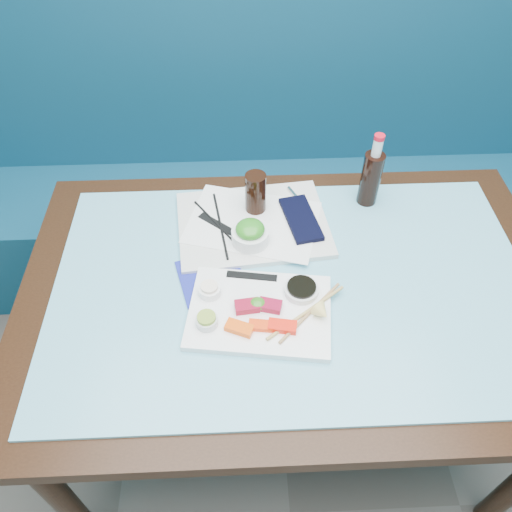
{
  "coord_description": "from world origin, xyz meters",
  "views": [
    {
      "loc": [
        -0.13,
        0.65,
        1.75
      ],
      "look_at": [
        -0.09,
        1.51,
        0.8
      ],
      "focal_mm": 35.0,
      "sensor_mm": 36.0,
      "label": 1
    }
  ],
  "objects_px": {
    "booth_bench": "(270,187)",
    "seaweed_bowl": "(250,236)",
    "sashimi_plate": "(260,312)",
    "dining_table": "(291,305)",
    "cola_glass": "(256,193)",
    "cola_bottle_body": "(371,179)",
    "serving_tray": "(253,224)",
    "blue_napkin": "(211,278)"
  },
  "relations": [
    {
      "from": "dining_table",
      "to": "cola_glass",
      "type": "xyz_separation_m",
      "value": [
        -0.08,
        0.27,
        0.17
      ]
    },
    {
      "from": "booth_bench",
      "to": "serving_tray",
      "type": "relative_size",
      "value": 7.22
    },
    {
      "from": "booth_bench",
      "to": "sashimi_plate",
      "type": "bearing_deg",
      "value": -95.53
    },
    {
      "from": "dining_table",
      "to": "serving_tray",
      "type": "height_order",
      "value": "serving_tray"
    },
    {
      "from": "cola_bottle_body",
      "to": "blue_napkin",
      "type": "bearing_deg",
      "value": -148.29
    },
    {
      "from": "booth_bench",
      "to": "seaweed_bowl",
      "type": "xyz_separation_m",
      "value": [
        -0.1,
        -0.7,
        0.42
      ]
    },
    {
      "from": "blue_napkin",
      "to": "seaweed_bowl",
      "type": "bearing_deg",
      "value": 47.03
    },
    {
      "from": "blue_napkin",
      "to": "sashimi_plate",
      "type": "bearing_deg",
      "value": -44.79
    },
    {
      "from": "cola_bottle_body",
      "to": "blue_napkin",
      "type": "xyz_separation_m",
      "value": [
        -0.46,
        -0.28,
        -0.08
      ]
    },
    {
      "from": "cola_glass",
      "to": "cola_bottle_body",
      "type": "relative_size",
      "value": 0.74
    },
    {
      "from": "serving_tray",
      "to": "cola_glass",
      "type": "xyz_separation_m",
      "value": [
        0.01,
        0.05,
        0.07
      ]
    },
    {
      "from": "dining_table",
      "to": "sashimi_plate",
      "type": "bearing_deg",
      "value": -134.78
    },
    {
      "from": "dining_table",
      "to": "sashimi_plate",
      "type": "xyz_separation_m",
      "value": [
        -0.09,
        -0.09,
        0.1
      ]
    },
    {
      "from": "serving_tray",
      "to": "blue_napkin",
      "type": "bearing_deg",
      "value": -127.35
    },
    {
      "from": "seaweed_bowl",
      "to": "blue_napkin",
      "type": "xyz_separation_m",
      "value": [
        -0.1,
        -0.11,
        -0.03
      ]
    },
    {
      "from": "sashimi_plate",
      "to": "serving_tray",
      "type": "relative_size",
      "value": 0.82
    },
    {
      "from": "serving_tray",
      "to": "dining_table",
      "type": "bearing_deg",
      "value": -72.12
    },
    {
      "from": "cola_bottle_body",
      "to": "serving_tray",
      "type": "bearing_deg",
      "value": -164.54
    },
    {
      "from": "sashimi_plate",
      "to": "serving_tray",
      "type": "height_order",
      "value": "sashimi_plate"
    },
    {
      "from": "seaweed_bowl",
      "to": "booth_bench",
      "type": "bearing_deg",
      "value": 81.52
    },
    {
      "from": "cola_bottle_body",
      "to": "dining_table",
      "type": "bearing_deg",
      "value": -128.65
    },
    {
      "from": "cola_glass",
      "to": "cola_bottle_body",
      "type": "xyz_separation_m",
      "value": [
        0.33,
        0.04,
        0.01
      ]
    },
    {
      "from": "seaweed_bowl",
      "to": "cola_glass",
      "type": "height_order",
      "value": "cola_glass"
    },
    {
      "from": "serving_tray",
      "to": "cola_glass",
      "type": "relative_size",
      "value": 3.41
    },
    {
      "from": "cola_bottle_body",
      "to": "blue_napkin",
      "type": "distance_m",
      "value": 0.54
    },
    {
      "from": "booth_bench",
      "to": "dining_table",
      "type": "bearing_deg",
      "value": -90.0
    },
    {
      "from": "dining_table",
      "to": "sashimi_plate",
      "type": "height_order",
      "value": "sashimi_plate"
    },
    {
      "from": "serving_tray",
      "to": "cola_bottle_body",
      "type": "xyz_separation_m",
      "value": [
        0.34,
        0.09,
        0.07
      ]
    },
    {
      "from": "sashimi_plate",
      "to": "seaweed_bowl",
      "type": "bearing_deg",
      "value": 101.52
    },
    {
      "from": "dining_table",
      "to": "serving_tray",
      "type": "bearing_deg",
      "value": 113.79
    },
    {
      "from": "sashimi_plate",
      "to": "dining_table",
      "type": "bearing_deg",
      "value": 53.16
    },
    {
      "from": "dining_table",
      "to": "cola_glass",
      "type": "distance_m",
      "value": 0.33
    },
    {
      "from": "serving_tray",
      "to": "cola_bottle_body",
      "type": "relative_size",
      "value": 2.52
    },
    {
      "from": "sashimi_plate",
      "to": "seaweed_bowl",
      "type": "xyz_separation_m",
      "value": [
        -0.01,
        0.23,
        0.03
      ]
    },
    {
      "from": "booth_bench",
      "to": "serving_tray",
      "type": "bearing_deg",
      "value": -98.59
    },
    {
      "from": "serving_tray",
      "to": "seaweed_bowl",
      "type": "bearing_deg",
      "value": -103.5
    },
    {
      "from": "booth_bench",
      "to": "sashimi_plate",
      "type": "relative_size",
      "value": 8.85
    },
    {
      "from": "dining_table",
      "to": "blue_napkin",
      "type": "distance_m",
      "value": 0.23
    },
    {
      "from": "seaweed_bowl",
      "to": "blue_napkin",
      "type": "height_order",
      "value": "seaweed_bowl"
    },
    {
      "from": "dining_table",
      "to": "cola_glass",
      "type": "bearing_deg",
      "value": 107.41
    },
    {
      "from": "sashimi_plate",
      "to": "cola_bottle_body",
      "type": "height_order",
      "value": "cola_bottle_body"
    },
    {
      "from": "seaweed_bowl",
      "to": "cola_bottle_body",
      "type": "bearing_deg",
      "value": 25.75
    }
  ]
}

